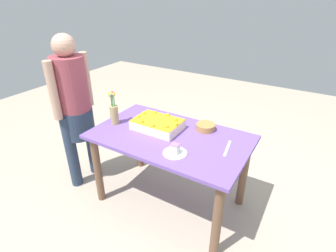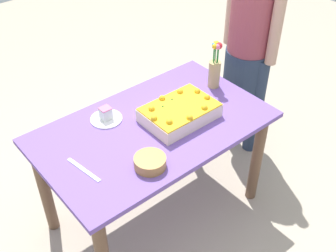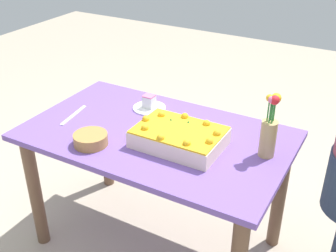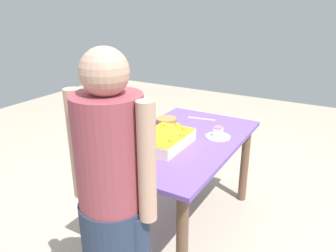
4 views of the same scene
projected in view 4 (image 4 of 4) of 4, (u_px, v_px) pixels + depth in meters
ground_plane at (180, 223)px, 2.61m from camera, size 8.00×8.00×0.00m
dining_table at (181, 155)px, 2.40m from camera, size 1.31×0.78×0.72m
sheet_cake at (165, 140)px, 2.23m from camera, size 0.41×0.28×0.11m
serving_plate_with_slice at (218, 134)px, 2.38m from camera, size 0.18×0.18×0.08m
cake_knife at (202, 119)px, 2.77m from camera, size 0.06×0.24×0.00m
flower_vase at (148, 153)px, 1.84m from camera, size 0.07×0.07×0.31m
fruit_bowl at (166, 121)px, 2.63m from camera, size 0.16×0.16×0.06m
person_standing at (113, 191)px, 1.46m from camera, size 0.31×0.45×1.49m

